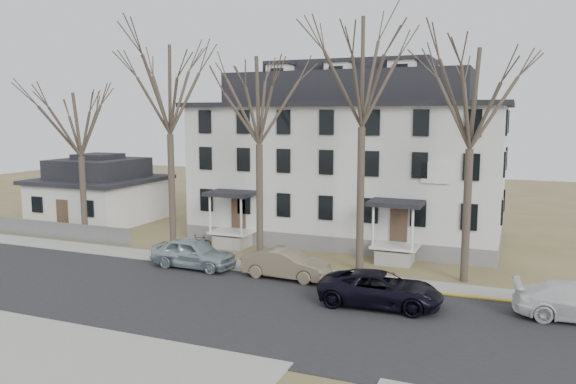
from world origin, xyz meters
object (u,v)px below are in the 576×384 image
at_px(tree_bungalow, 79,120).
at_px(tree_mid_left, 259,94).
at_px(tree_far_left, 169,83).
at_px(bicycle_right, 199,242).
at_px(boarding_house, 349,160).
at_px(small_house, 100,193).
at_px(bicycle_left, 235,238).
at_px(car_navy, 380,290).
at_px(tree_center, 363,64).
at_px(tree_mid_right, 472,91).
at_px(car_silver, 194,254).
at_px(car_tan, 286,264).

bearing_deg(tree_bungalow, tree_mid_left, 0.00).
bearing_deg(tree_bungalow, tree_far_left, 0.00).
distance_m(tree_bungalow, bicycle_right, 11.38).
relative_size(boarding_house, small_house, 2.39).
bearing_deg(boarding_house, tree_bungalow, -152.99).
relative_size(tree_bungalow, bicycle_left, 5.64).
bearing_deg(tree_far_left, tree_mid_left, 0.00).
relative_size(car_navy, bicycle_left, 2.83).
xyz_separation_m(small_house, tree_center, (23.00, -6.20, 8.84)).
relative_size(small_house, tree_mid_right, 0.68).
distance_m(tree_center, tree_bungalow, 19.23).
bearing_deg(car_navy, tree_center, 21.19).
height_order(tree_bungalow, car_silver, tree_bungalow).
xyz_separation_m(tree_center, tree_mid_right, (5.50, 0.00, -1.48)).
relative_size(tree_center, car_silver, 3.04).
height_order(tree_center, bicycle_right, tree_center).
distance_m(tree_bungalow, car_navy, 23.25).
bearing_deg(tree_bungalow, tree_center, 0.00).
height_order(tree_far_left, tree_bungalow, tree_far_left).
bearing_deg(tree_mid_left, tree_center, 0.00).
bearing_deg(small_house, tree_center, -15.08).
distance_m(small_house, bicycle_left, 14.45).
xyz_separation_m(small_house, car_tan, (19.89, -9.20, -1.49)).
distance_m(tree_mid_left, car_navy, 13.32).
distance_m(tree_far_left, car_navy, 18.11).
xyz_separation_m(small_house, tree_mid_right, (28.50, -6.20, 7.35)).
xyz_separation_m(car_silver, bicycle_right, (-2.01, 3.92, -0.37)).
height_order(tree_mid_left, tree_mid_right, same).
distance_m(car_silver, bicycle_left, 5.81).
bearing_deg(tree_mid_left, small_house, 159.97).
bearing_deg(car_navy, boarding_house, 18.88).
distance_m(small_house, tree_bungalow, 9.43).
bearing_deg(car_navy, tree_mid_right, -32.99).
distance_m(tree_mid_right, tree_bungalow, 24.54).
xyz_separation_m(tree_mid_left, tree_center, (6.00, 0.00, 1.48)).
bearing_deg(car_tan, tree_bungalow, 81.49).
bearing_deg(tree_bungalow, boarding_house, 27.01).
xyz_separation_m(boarding_house, tree_mid_left, (-3.00, -8.15, 4.22)).
xyz_separation_m(boarding_house, bicycle_left, (-6.09, -5.45, -4.88)).
bearing_deg(car_navy, tree_bungalow, 73.06).
xyz_separation_m(small_house, tree_bungalow, (4.00, -6.20, 5.87)).
relative_size(boarding_house, car_tan, 4.51).
relative_size(car_navy, bicycle_right, 3.56).
bearing_deg(tree_far_left, car_silver, -42.25).
xyz_separation_m(tree_far_left, tree_mid_left, (6.00, 0.00, -0.74)).
bearing_deg(boarding_house, tree_center, -69.80).
distance_m(boarding_house, small_house, 20.34).
height_order(small_house, tree_far_left, tree_far_left).
bearing_deg(tree_mid_right, tree_far_left, 180.00).
distance_m(tree_mid_left, car_silver, 9.66).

